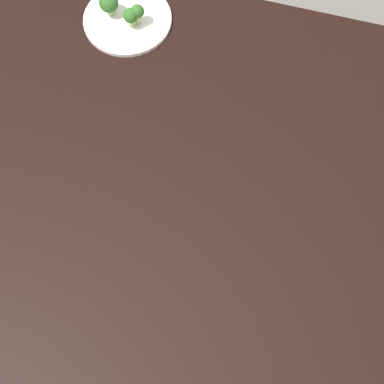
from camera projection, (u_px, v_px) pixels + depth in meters
The scene contains 2 objects.
dining_table at pixel (192, 199), 118.21cm from camera, with size 152.07×114.29×4.00cm, color black.
plate_broccoli at pixel (126, 17), 132.86cm from camera, with size 22.22×22.22×7.39cm.
Camera 1 is at (-11.41, 41.90, 111.96)cm, focal length 49.89 mm.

